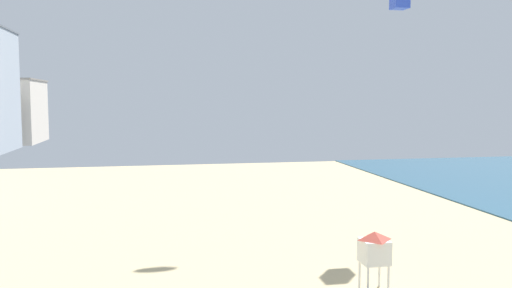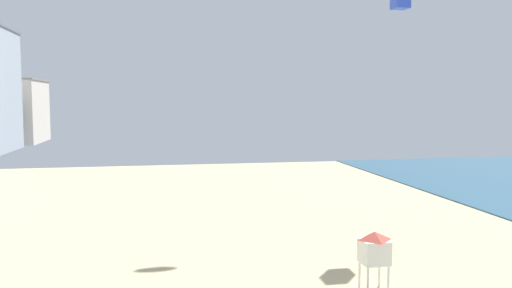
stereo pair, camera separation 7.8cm
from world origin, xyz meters
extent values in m
cylinder|color=white|center=(5.81, 15.28, 0.60)|extent=(0.10, 0.10, 1.20)
cylinder|color=white|center=(6.71, 15.28, 0.60)|extent=(0.10, 0.10, 1.20)
cylinder|color=white|center=(5.81, 16.18, 0.60)|extent=(0.10, 0.10, 1.20)
cylinder|color=white|center=(6.71, 16.18, 0.60)|extent=(0.10, 0.10, 1.20)
cube|color=white|center=(6.26, 15.73, 1.70)|extent=(1.10, 1.10, 1.00)
pyramid|color=#D14C3D|center=(6.26, 15.73, 2.38)|extent=(1.10, 1.10, 0.35)
camera|label=1|loc=(-2.70, -4.38, 8.07)|focal=36.79mm
camera|label=2|loc=(-2.63, -4.40, 8.07)|focal=36.79mm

